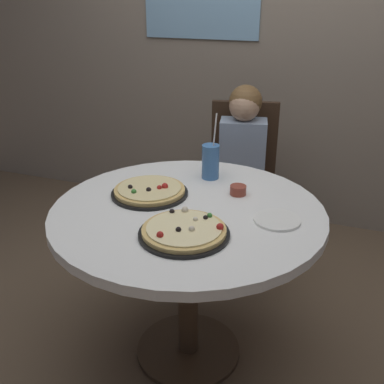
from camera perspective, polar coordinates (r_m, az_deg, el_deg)
ground_plane at (r=2.26m, az=-0.47°, el=-19.34°), size 8.00×8.00×0.00m
wall_with_window at (r=3.19m, az=10.53°, el=21.96°), size 5.20×0.14×2.90m
dining_table at (r=1.88m, az=-0.54°, el=-5.06°), size 1.11×1.11×0.75m
chair_wooden at (r=2.78m, az=6.36°, el=2.39°), size 0.48×0.48×0.95m
diner_child at (r=2.63m, az=6.09°, el=-0.00°), size 0.33×0.43×1.08m
pizza_veggie at (r=1.95m, az=-5.36°, el=0.13°), size 0.33×0.33×0.05m
pizza_cheese at (r=1.62m, az=-0.98°, el=-4.94°), size 0.33×0.33×0.05m
soda_cup at (r=2.09m, az=2.35°, el=3.87°), size 0.08×0.08×0.31m
sauce_bowl at (r=1.95m, az=5.82°, el=0.24°), size 0.07×0.07×0.04m
plate_small at (r=1.76m, az=10.66°, el=-3.46°), size 0.18×0.18×0.01m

